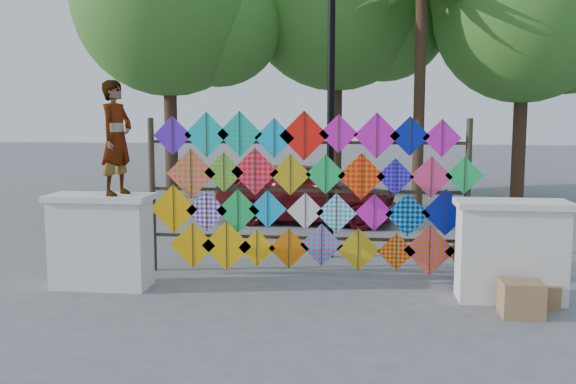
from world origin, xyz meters
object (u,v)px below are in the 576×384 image
object	(u,v)px
kite_rack	(307,194)
vendor_woman	(116,138)
sedan	(306,192)
lamppost	(331,93)

from	to	relation	value
kite_rack	vendor_woman	xyz separation A→B (m)	(-2.47, -0.93, 0.83)
kite_rack	vendor_woman	bearing A→B (deg)	-159.47
sedan	vendor_woman	bearing A→B (deg)	165.62
kite_rack	sedan	distance (m)	4.60
kite_rack	lamppost	distance (m)	1.97
vendor_woman	lamppost	distance (m)	3.57
vendor_woman	kite_rack	bearing A→B (deg)	-54.61
vendor_woman	sedan	size ratio (longest dim) A/B	0.39
kite_rack	vendor_woman	world-z (taller)	vendor_woman
vendor_woman	sedan	distance (m)	6.00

